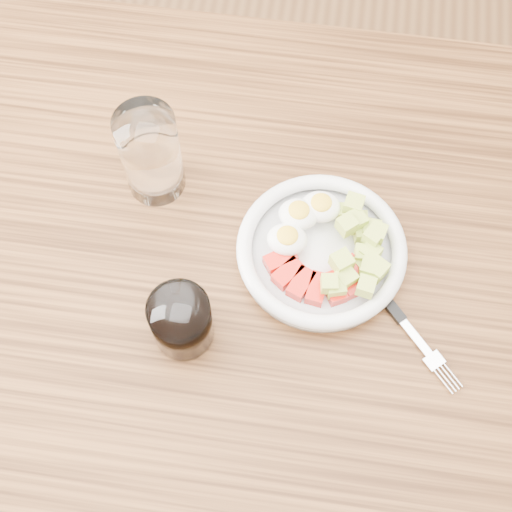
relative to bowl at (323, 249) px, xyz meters
The scene contains 6 objects.
ground 0.80m from the bowl, 154.05° to the right, with size 4.00×4.00×0.00m, color brown.
dining_table 0.15m from the bowl, 154.05° to the right, with size 1.50×0.90×0.77m.
bowl is the anchor object (origin of this frame).
fork 0.12m from the bowl, 33.20° to the right, with size 0.15×0.17×0.01m.
water_glass 0.27m from the bowl, 161.44° to the left, with size 0.08×0.08×0.15m, color white.
coffee_glass 0.22m from the bowl, 140.51° to the right, with size 0.08×0.08×0.09m.
Camera 1 is at (0.05, -0.39, 1.66)m, focal length 50.00 mm.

